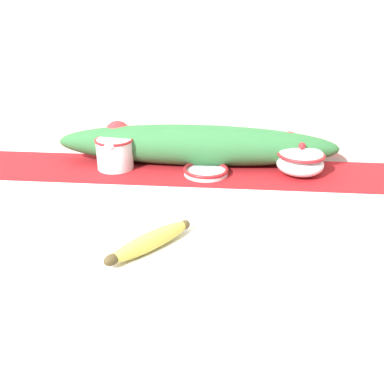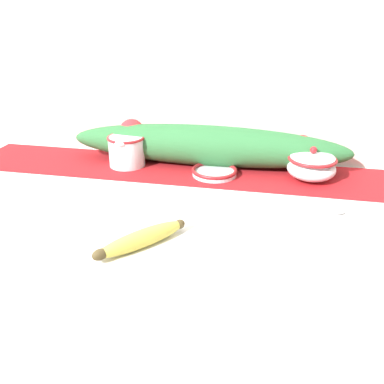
# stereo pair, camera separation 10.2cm
# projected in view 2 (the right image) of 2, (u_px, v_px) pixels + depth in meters

# --- Properties ---
(countertop) EXTENTS (1.56, 0.67, 0.90)m
(countertop) POSITION_uv_depth(u_px,v_px,m) (190.00, 337.00, 1.27)
(countertop) COLOR silver
(countertop) RESTS_ON ground_plane
(back_wall) EXTENTS (2.36, 0.04, 2.40)m
(back_wall) POSITION_uv_depth(u_px,v_px,m) (213.00, 60.00, 1.28)
(back_wall) COLOR silver
(back_wall) RESTS_ON ground_plane
(table_runner) EXTENTS (1.44, 0.24, 0.00)m
(table_runner) POSITION_uv_depth(u_px,v_px,m) (204.00, 171.00, 1.27)
(table_runner) COLOR #A8191E
(table_runner) RESTS_ON countertop
(cream_pitcher) EXTENTS (0.11, 0.13, 0.09)m
(cream_pitcher) POSITION_uv_depth(u_px,v_px,m) (127.00, 150.00, 1.29)
(cream_pitcher) COLOR white
(cream_pitcher) RESTS_ON countertop
(sugar_bowl) EXTENTS (0.14, 0.14, 0.10)m
(sugar_bowl) POSITION_uv_depth(u_px,v_px,m) (312.00, 165.00, 1.20)
(sugar_bowl) COLOR white
(sugar_bowl) RESTS_ON countertop
(small_dish) EXTENTS (0.13, 0.13, 0.02)m
(small_dish) POSITION_uv_depth(u_px,v_px,m) (214.00, 172.00, 1.24)
(small_dish) COLOR white
(small_dish) RESTS_ON countertop
(banana) EXTENTS (0.16, 0.19, 0.04)m
(banana) POSITION_uv_depth(u_px,v_px,m) (141.00, 239.00, 0.88)
(banana) COLOR #DBCC4C
(banana) RESTS_ON countertop
(spoon) EXTENTS (0.14, 0.09, 0.01)m
(spoon) POSITION_uv_depth(u_px,v_px,m) (333.00, 210.00, 1.03)
(spoon) COLOR silver
(spoon) RESTS_ON countertop
(poinsettia_garland) EXTENTS (0.85, 0.13, 0.12)m
(poinsettia_garland) POSITION_uv_depth(u_px,v_px,m) (205.00, 145.00, 1.30)
(poinsettia_garland) COLOR #2D6B38
(poinsettia_garland) RESTS_ON countertop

